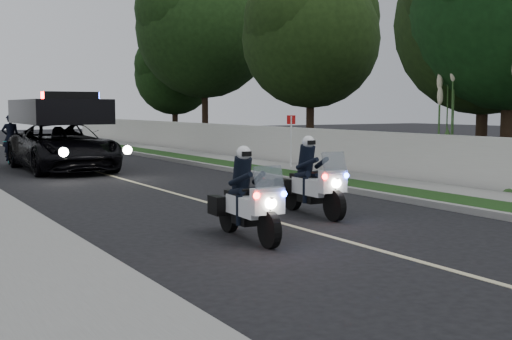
{
  "coord_description": "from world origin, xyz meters",
  "views": [
    {
      "loc": [
        -6.96,
        -8.75,
        2.28
      ],
      "look_at": [
        -0.15,
        2.69,
        1.0
      ],
      "focal_mm": 46.13,
      "sensor_mm": 36.0,
      "label": 1
    }
  ],
  "objects": [
    {
      "name": "ground",
      "position": [
        0.0,
        0.0,
        0.0
      ],
      "size": [
        120.0,
        120.0,
        0.0
      ],
      "primitive_type": "plane",
      "color": "black",
      "rests_on": "ground"
    },
    {
      "name": "curb_right",
      "position": [
        4.1,
        10.0,
        0.07
      ],
      "size": [
        0.2,
        60.0,
        0.15
      ],
      "primitive_type": "cube",
      "color": "gray",
      "rests_on": "ground"
    },
    {
      "name": "grass_verge",
      "position": [
        4.8,
        10.0,
        0.08
      ],
      "size": [
        1.2,
        60.0,
        0.16
      ],
      "primitive_type": "cube",
      "color": "#193814",
      "rests_on": "ground"
    },
    {
      "name": "sidewalk_right",
      "position": [
        6.1,
        10.0,
        0.08
      ],
      "size": [
        1.4,
        60.0,
        0.16
      ],
      "primitive_type": "cube",
      "color": "gray",
      "rests_on": "ground"
    },
    {
      "name": "property_wall",
      "position": [
        7.1,
        10.0,
        0.75
      ],
      "size": [
        0.22,
        60.0,
        1.5
      ],
      "primitive_type": "cube",
      "color": "beige",
      "rests_on": "ground"
    },
    {
      "name": "lane_marking",
      "position": [
        0.0,
        10.0,
        0.0
      ],
      "size": [
        0.12,
        50.0,
        0.01
      ],
      "primitive_type": "cube",
      "color": "#BFB78C",
      "rests_on": "ground"
    },
    {
      "name": "police_moto_left",
      "position": [
        -1.37,
        0.93,
        0.0
      ],
      "size": [
        0.8,
        1.95,
        1.62
      ],
      "primitive_type": null,
      "rotation": [
        0.0,
        0.0,
        -0.07
      ],
      "color": "white",
      "rests_on": "ground"
    },
    {
      "name": "police_moto_right",
      "position": [
        1.08,
        2.45,
        0.0
      ],
      "size": [
        0.79,
        2.01,
        1.69
      ],
      "primitive_type": null,
      "rotation": [
        0.0,
        0.0,
        -0.05
      ],
      "color": "silver",
      "rests_on": "ground"
    },
    {
      "name": "police_suv",
      "position": [
        -0.89,
        14.94,
        0.0
      ],
      "size": [
        2.9,
        6.19,
        3.0
      ],
      "primitive_type": "imported",
      "rotation": [
        0.0,
        0.0,
        0.01
      ],
      "color": "black",
      "rests_on": "ground"
    },
    {
      "name": "bicycle",
      "position": [
        -2.14,
        17.91,
        0.0
      ],
      "size": [
        0.81,
        1.96,
        1.0
      ],
      "primitive_type": "imported",
      "rotation": [
        0.0,
        0.0,
        -0.07
      ],
      "color": "black",
      "rests_on": "ground"
    },
    {
      "name": "cyclist",
      "position": [
        -2.14,
        17.91,
        0.0
      ],
      "size": [
        0.68,
        0.48,
        1.8
      ],
      "primitive_type": "imported",
      "rotation": [
        0.0,
        0.0,
        3.07
      ],
      "color": "black",
      "rests_on": "ground"
    },
    {
      "name": "sign_post",
      "position": [
        6.0,
        10.59,
        0.0
      ],
      "size": [
        0.4,
        0.4,
        2.05
      ],
      "primitive_type": null,
      "rotation": [
        0.0,
        0.0,
        -0.29
      ],
      "color": "#9F250B",
      "rests_on": "ground"
    },
    {
      "name": "pampas_far",
      "position": [
        7.6,
        4.82,
        0.0
      ],
      "size": [
        1.32,
        1.32,
        3.77
      ],
      "primitive_type": null,
      "rotation": [
        0.0,
        0.0,
        -0.0
      ],
      "color": "beige",
      "rests_on": "ground"
    },
    {
      "name": "tree_right_a",
      "position": [
        9.85,
        5.5,
        0.0
      ],
      "size": [
        6.6,
        6.6,
        9.39
      ],
      "primitive_type": null,
      "rotation": [
        0.0,
        0.0,
        -0.19
      ],
      "color": "black",
      "rests_on": "ground"
    },
    {
      "name": "tree_right_b",
      "position": [
        9.59,
        4.35,
        0.0
      ],
      "size": [
        7.76,
        7.76,
        10.05
      ],
      "primitive_type": null,
      "rotation": [
        0.0,
        0.0,
        0.36
      ],
      "color": "#113512",
      "rests_on": "ground"
    },
    {
      "name": "tree_right_c",
      "position": [
        10.38,
        15.58,
        0.0
      ],
      "size": [
        7.89,
        7.89,
        10.33
      ],
      "primitive_type": null,
      "rotation": [
        0.0,
        0.0,
        0.33
      ],
      "color": "#1D3511",
      "rests_on": "ground"
    },
    {
      "name": "tree_right_d",
      "position": [
        9.83,
        25.17,
        0.0
      ],
      "size": [
        9.19,
        9.19,
        12.89
      ],
      "primitive_type": null,
      "rotation": [
        0.0,
        0.0,
        -0.21
      ],
      "color": "#1A3712",
      "rests_on": "ground"
    },
    {
      "name": "tree_right_e",
      "position": [
        9.85,
        29.45,
        0.0
      ],
      "size": [
        5.14,
        5.14,
        8.29
      ],
      "primitive_type": null,
      "rotation": [
        0.0,
        0.0,
        -0.03
      ],
      "color": "#173611",
      "rests_on": "ground"
    }
  ]
}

